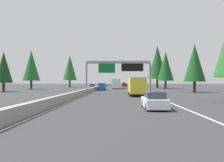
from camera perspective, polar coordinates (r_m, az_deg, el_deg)
ground_plane at (r=62.12m, az=-3.88°, el=-2.24°), size 320.00×320.00×0.00m
median_barrier at (r=82.05m, az=-2.79°, el=-1.40°), size 180.00×0.56×0.90m
shoulder_stripe_right at (r=72.07m, az=6.03°, el=-1.94°), size 160.00×0.16×0.01m
shoulder_stripe_median at (r=72.05m, az=-2.94°, el=-1.94°), size 160.00×0.16×0.01m
sign_gantry_overhead at (r=43.98m, az=1.80°, el=3.38°), size 0.50×12.68×6.28m
sedan_far_right at (r=19.87m, az=10.55°, el=-4.90°), size 4.40×1.80×1.47m
box_truck_near_right at (r=37.69m, az=6.09°, el=-1.20°), size 8.50×2.40×2.95m
bus_mid_left at (r=74.18m, az=1.04°, el=-0.56°), size 11.50×2.55×3.10m
sedan_distant_a at (r=112.74m, az=3.19°, el=-0.92°), size 4.40×1.80×1.47m
minivan_distant_b at (r=123.29m, az=2.92°, el=-0.72°), size 5.00×1.95×1.69m
pickup_mid_right at (r=60.12m, az=-2.57°, el=-1.44°), size 5.60×2.00×1.86m
sedan_mid_center at (r=99.11m, az=3.28°, el=-1.04°), size 4.40×1.80×1.47m
sedan_far_left at (r=103.24m, az=1.12°, el=-1.00°), size 4.40×1.80×1.47m
oncoming_near at (r=78.66m, az=-4.84°, el=-1.29°), size 4.40×1.80×1.47m
conifer_right_near at (r=52.07m, az=19.96°, el=4.29°), size 4.57×4.57×10.39m
conifer_right_mid at (r=73.34m, az=13.26°, el=3.59°), size 5.09×5.09×11.57m
conifer_right_far at (r=82.61m, az=11.27°, el=4.62°), size 6.59×6.59×14.97m
conifer_left_near at (r=57.42m, az=-25.50°, el=3.08°), size 3.99×3.99×9.07m
conifer_left_mid at (r=72.49m, az=-19.55°, el=3.65°), size 5.10×5.10×11.60m
conifer_left_far at (r=93.31m, az=-10.52°, el=3.25°), size 5.61×5.61×12.75m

